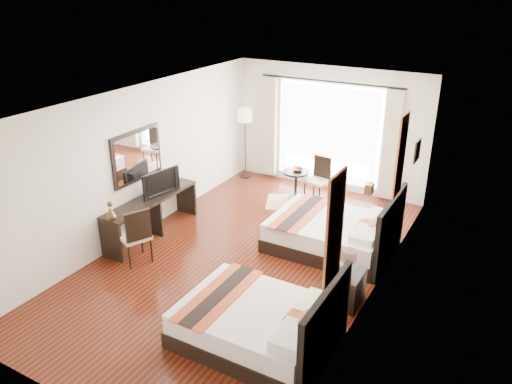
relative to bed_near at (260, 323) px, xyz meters
The scene contains 29 objects.
floor 2.20m from the bed_near, 126.24° to the left, with size 4.50×7.50×0.01m, color #380C0A.
ceiling 3.31m from the bed_near, 126.24° to the left, with size 4.50×7.50×0.02m, color white.
wall_headboard 2.29m from the bed_near, 61.54° to the left, with size 0.01×7.50×2.80m, color silver.
wall_desk 4.10m from the bed_near, 153.52° to the left, with size 0.01×7.50×2.80m, color silver.
wall_window 5.76m from the bed_near, 103.19° to the left, with size 4.50×0.01×2.80m, color silver.
wall_entry 2.61m from the bed_near, 123.04° to the right, with size 4.50×0.01×2.80m, color silver.
window_glass 5.73m from the bed_near, 103.22° to the left, with size 2.40×0.02×2.20m, color white.
sheer_curtain 5.67m from the bed_near, 103.37° to the left, with size 2.30×0.02×2.10m, color white.
drape_left 6.13m from the bed_near, 116.95° to the left, with size 0.35×0.14×2.35m, color #B5AC8C.
drape_right 5.48m from the bed_near, 88.30° to the left, with size 0.35×0.14×2.35m, color #B5AC8C.
art_panel_near 1.90m from the bed_near, ahead, with size 0.03×0.50×1.35m, color maroon.
art_panel_far 3.44m from the bed_near, 71.86° to the left, with size 0.03×0.50×1.35m, color maroon.
wall_sconce 2.32m from the bed_near, 57.16° to the left, with size 0.10×0.14×0.14m, color #4F351C.
mirror_frame 4.09m from the bed_near, 154.33° to the left, with size 0.04×1.25×0.95m, color black.
mirror_glass 4.07m from the bed_near, 154.17° to the left, with size 0.01×1.12×0.82m, color white.
bed_near is the anchor object (origin of this frame).
bed_far 2.87m from the bed_near, 91.07° to the left, with size 2.14×1.67×1.20m.
nightstand 1.56m from the bed_near, 63.44° to the left, with size 0.44×0.55×0.53m, color black.
table_lamp 1.68m from the bed_near, 65.37° to the left, with size 0.23×0.23×0.36m.
vase 1.42m from the bed_near, 58.88° to the left, with size 0.13×0.13×0.13m, color black.
console_desk 3.69m from the bed_near, 152.78° to the left, with size 0.50×2.20×0.76m, color black.
television 3.85m from the bed_near, 149.40° to the left, with size 0.84×0.11×0.48m, color black.
bronze_figurine 3.40m from the bed_near, 168.17° to the left, with size 0.18×0.18×0.28m, color #4F351C, non-canonical shape.
desk_chair 2.97m from the bed_near, 164.84° to the left, with size 0.63×0.63×1.02m.
floor_lamp 6.20m from the bed_near, 122.41° to the left, with size 0.34×0.34×1.70m.
side_table 4.81m from the bed_near, 109.62° to the left, with size 0.56×0.56×0.65m, color black.
fruit_bowl 4.85m from the bed_near, 109.28° to the left, with size 0.22×0.22×0.06m, color #4D2A1B.
window_chair 4.87m from the bed_near, 104.06° to the left, with size 0.52×0.52×0.97m.
jute_rug 4.58m from the bed_near, 109.35° to the left, with size 1.24×0.84×0.01m, color tan.
Camera 1 is at (3.89, -6.50, 4.53)m, focal length 35.00 mm.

